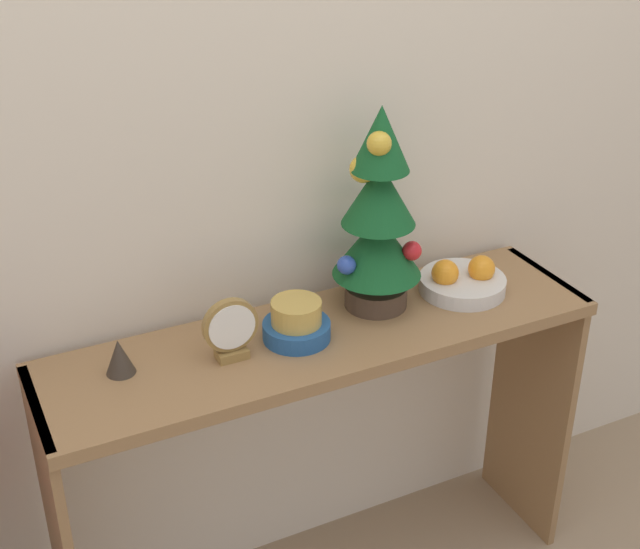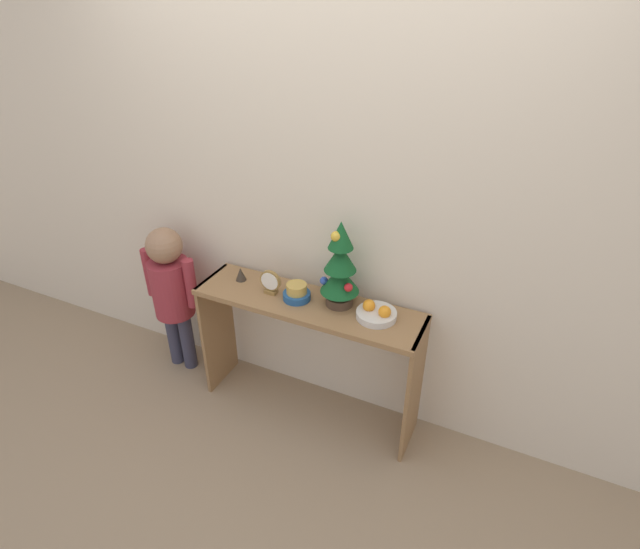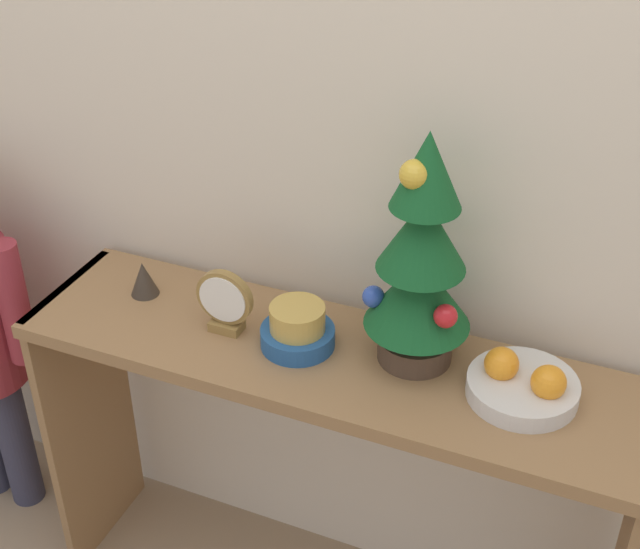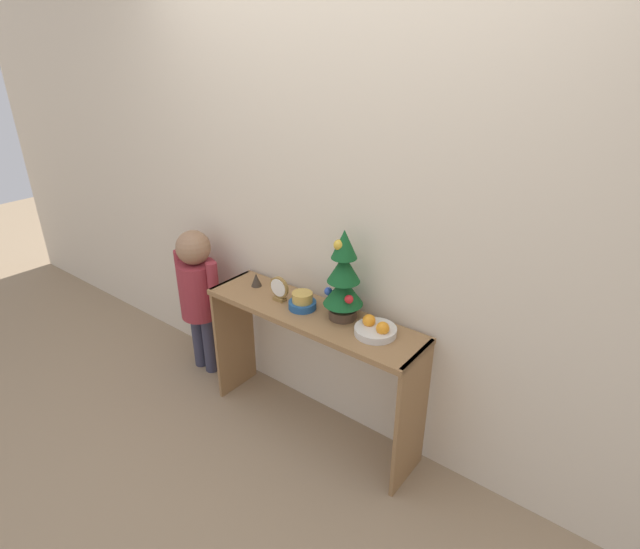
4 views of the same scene
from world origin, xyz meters
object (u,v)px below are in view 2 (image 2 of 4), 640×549
singing_bowl (297,293)px  figurine (241,274)px  fruit_bowl (376,313)px  child_figure (171,285)px  desk_clock (270,282)px  mini_tree (340,266)px

singing_bowl → figurine: size_ratio=1.90×
fruit_bowl → figurine: fruit_bowl is taller
child_figure → figurine: bearing=4.2°
fruit_bowl → child_figure: bearing=-179.3°
desk_clock → fruit_bowl: bearing=2.8°
singing_bowl → child_figure: (-0.87, 0.00, -0.19)m
mini_tree → desk_clock: (-0.37, -0.06, -0.16)m
singing_bowl → desk_clock: bearing=-176.1°
mini_tree → singing_bowl: size_ratio=3.22×
fruit_bowl → singing_bowl: singing_bowl is taller
desk_clock → child_figure: (-0.71, 0.01, -0.22)m
figurine → child_figure: 0.53m
singing_bowl → child_figure: child_figure is taller
singing_bowl → figurine: bearing=174.2°
child_figure → mini_tree: bearing=2.6°
fruit_bowl → figurine: 0.81m
mini_tree → singing_bowl: 0.29m
fruit_bowl → desk_clock: 0.59m
desk_clock → figurine: size_ratio=1.79×
singing_bowl → desk_clock: (-0.15, -0.01, 0.03)m
figurine → singing_bowl: bearing=-5.8°
figurine → mini_tree: bearing=1.2°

